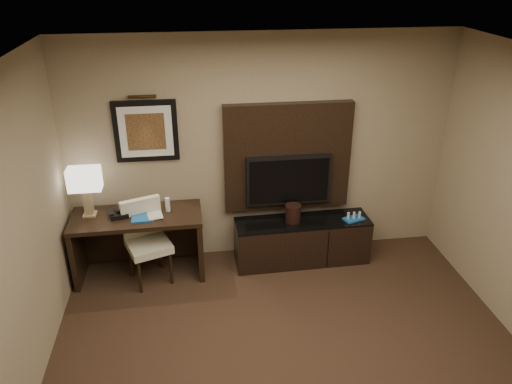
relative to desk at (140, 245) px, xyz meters
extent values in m
cube|color=silver|center=(1.47, -2.15, 2.31)|extent=(4.50, 5.00, 0.01)
cube|color=gray|center=(1.47, 0.35, 0.96)|extent=(4.50, 0.01, 2.70)
cube|color=black|center=(0.00, 0.00, 0.00)|extent=(1.46, 0.65, 0.78)
cube|color=black|center=(1.92, 0.02, -0.11)|extent=(1.62, 0.48, 0.56)
cube|color=black|center=(1.77, 0.29, 0.88)|extent=(1.50, 0.12, 1.30)
cube|color=black|center=(1.77, 0.19, 0.63)|extent=(1.00, 0.08, 0.60)
cube|color=black|center=(0.17, 0.33, 1.26)|extent=(0.70, 0.04, 0.70)
cylinder|color=#3B2913|center=(0.17, 0.29, 1.66)|extent=(0.04, 0.04, 0.30)
cube|color=#1A5BAA|center=(0.07, -0.04, 0.40)|extent=(0.24, 0.31, 0.02)
imported|color=#BAB292|center=(0.13, -0.06, 0.50)|extent=(0.16, 0.05, 0.22)
cylinder|color=silver|center=(0.35, 0.05, 0.47)|extent=(0.07, 0.07, 0.16)
cylinder|color=black|center=(1.80, 0.03, 0.27)|extent=(0.21, 0.21, 0.21)
camera|label=1|loc=(0.67, -5.06, 3.05)|focal=35.00mm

